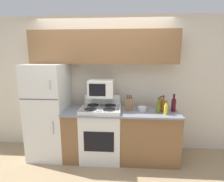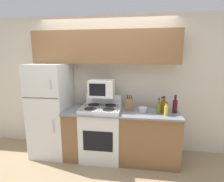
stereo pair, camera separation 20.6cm
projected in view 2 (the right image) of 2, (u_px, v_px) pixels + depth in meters
The scene contains 14 objects.
ground_plane at pixel (100, 166), 2.94m from camera, with size 12.00×12.00×0.00m, color tan.
wall_back at pixel (107, 84), 3.41m from camera, with size 8.00×0.05×2.55m.
lower_cabinets at pixel (121, 135), 3.08m from camera, with size 1.96×0.60×0.90m.
refrigerator at pixel (52, 110), 3.25m from camera, with size 0.65×0.73×1.68m.
upper_cabinets at pixel (105, 47), 3.10m from camera, with size 2.60×0.31×0.58m.
stove at pixel (101, 132), 3.10m from camera, with size 0.68×0.58×1.11m.
microwave at pixel (102, 88), 3.06m from camera, with size 0.43×0.33×0.30m.
knife_block at pixel (129, 104), 2.99m from camera, with size 0.12×0.10×0.27m.
bowl at pixel (143, 109), 2.94m from camera, with size 0.15×0.15×0.08m.
bottle_olive_oil at pixel (159, 108), 2.82m from camera, with size 0.06×0.06×0.26m.
bottle_whiskey at pixel (164, 106), 2.87m from camera, with size 0.08×0.08×0.28m.
bottle_vinegar at pixel (162, 105), 3.00m from camera, with size 0.06×0.06×0.24m.
bottle_wine_red at pixel (175, 106), 2.88m from camera, with size 0.08×0.08×0.30m.
bottle_cooking_spray at pixel (166, 110), 2.73m from camera, with size 0.06×0.06×0.22m.
Camera 2 is at (0.57, -2.58, 1.81)m, focal length 28.00 mm.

